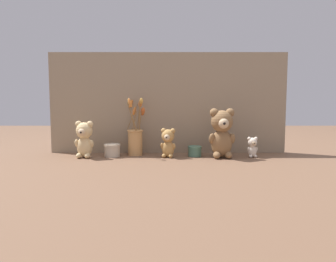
# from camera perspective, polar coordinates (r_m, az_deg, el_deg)

# --- Properties ---
(ground_plane) EXTENTS (4.00, 4.00, 0.00)m
(ground_plane) POSITION_cam_1_polar(r_m,az_deg,el_deg) (2.12, -0.00, -4.22)
(ground_plane) COLOR brown
(backdrop_wall) EXTENTS (1.49, 0.02, 0.63)m
(backdrop_wall) POSITION_cam_1_polar(r_m,az_deg,el_deg) (2.25, 0.00, 4.50)
(backdrop_wall) COLOR gray
(backdrop_wall) RESTS_ON ground
(teddy_bear_large) EXTENTS (0.16, 0.15, 0.29)m
(teddy_bear_large) POSITION_cam_1_polar(r_m,az_deg,el_deg) (2.10, 8.65, -0.17)
(teddy_bear_large) COLOR olive
(teddy_bear_large) RESTS_ON ground
(teddy_bear_medium) EXTENTS (0.12, 0.11, 0.22)m
(teddy_bear_medium) POSITION_cam_1_polar(r_m,az_deg,el_deg) (2.14, -13.28, -1.18)
(teddy_bear_medium) COLOR #DBBC84
(teddy_bear_medium) RESTS_ON ground
(teddy_bear_small) EXTENTS (0.10, 0.09, 0.17)m
(teddy_bear_small) POSITION_cam_1_polar(r_m,az_deg,el_deg) (2.10, 0.02, -1.81)
(teddy_bear_small) COLOR tan
(teddy_bear_small) RESTS_ON ground
(teddy_bear_tiny) EXTENTS (0.07, 0.06, 0.12)m
(teddy_bear_tiny) POSITION_cam_1_polar(r_m,az_deg,el_deg) (2.16, 13.39, -2.45)
(teddy_bear_tiny) COLOR beige
(teddy_bear_tiny) RESTS_ON ground
(flower_vase) EXTENTS (0.12, 0.18, 0.35)m
(flower_vase) POSITION_cam_1_polar(r_m,az_deg,el_deg) (2.18, -5.25, -1.07)
(flower_vase) COLOR tan
(flower_vase) RESTS_ON ground
(decorative_tin_tall) EXTENTS (0.10, 0.10, 0.08)m
(decorative_tin_tall) POSITION_cam_1_polar(r_m,az_deg,el_deg) (2.16, -8.95, -3.06)
(decorative_tin_tall) COLOR beige
(decorative_tin_tall) RESTS_ON ground
(decorative_tin_short) EXTENTS (0.08, 0.08, 0.06)m
(decorative_tin_short) POSITION_cam_1_polar(r_m,az_deg,el_deg) (2.14, 4.32, -3.24)
(decorative_tin_short) COLOR #47705B
(decorative_tin_short) RESTS_ON ground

